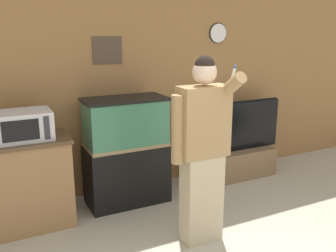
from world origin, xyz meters
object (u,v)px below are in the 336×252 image
(counter_island, at_px, (8,187))
(tv_on_stand, at_px, (233,156))
(aquarium_on_stand, at_px, (126,151))
(person_standing, at_px, (202,149))
(microwave, at_px, (23,125))

(counter_island, bearing_deg, tv_on_stand, 2.82)
(counter_island, bearing_deg, aquarium_on_stand, 3.90)
(aquarium_on_stand, height_order, person_standing, person_standing)
(tv_on_stand, bearing_deg, person_standing, -136.56)
(counter_island, xyz_separation_m, microwave, (0.20, -0.00, 0.62))
(counter_island, height_order, microwave, microwave)
(counter_island, relative_size, microwave, 2.33)
(microwave, height_order, tv_on_stand, microwave)
(microwave, bearing_deg, counter_island, 179.26)
(microwave, xyz_separation_m, tv_on_stand, (2.68, 0.14, -0.78))
(person_standing, bearing_deg, microwave, 144.66)
(counter_island, distance_m, aquarium_on_stand, 1.31)
(counter_island, distance_m, microwave, 0.65)
(person_standing, bearing_deg, tv_on_stand, 43.44)
(microwave, bearing_deg, tv_on_stand, 3.09)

